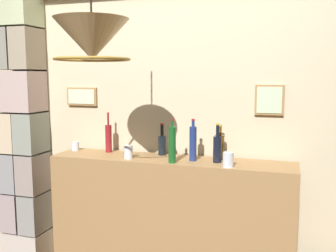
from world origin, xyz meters
The scene contains 13 objects.
panelled_rear_partition centered at (0.00, 1.10, 1.32)m, with size 3.78×0.15×2.49m.
stone_pillar centered at (-1.35, 0.95, 1.22)m, with size 0.37×0.33×2.43m.
bar_shelf_unit centered at (0.00, 0.84, 0.55)m, with size 1.80×0.36×1.10m, color #9E7547.
liquor_bottle_rum centered at (0.34, 0.96, 1.19)m, with size 0.07×0.07×0.25m.
liquor_bottle_mezcal centered at (0.17, 0.84, 1.22)m, with size 0.05×0.05×0.30m.
liquor_bottle_rye centered at (0.35, 0.84, 1.20)m, with size 0.06×0.06×0.28m.
liquor_bottle_scotch centered at (-0.10, 0.96, 1.18)m, with size 0.06×0.06×0.24m.
liquor_bottle_gin centered at (-0.54, 0.94, 1.21)m, with size 0.05×0.05×0.32m.
liquor_bottle_amaro centered at (0.05, 0.73, 1.23)m, with size 0.05×0.05×0.31m.
glass_tumbler_rocks centered at (-0.30, 0.76, 1.14)m, with size 0.06×0.06×0.10m.
glass_tumbler_highball centered at (-0.83, 0.92, 1.13)m, with size 0.06×0.06×0.07m.
glass_tumbler_shot centered at (0.44, 0.72, 1.15)m, with size 0.07×0.07×0.10m.
pendant_lamp centered at (-0.26, 0.19, 1.90)m, with size 0.43×0.43×0.66m.
Camera 1 is at (0.80, -1.75, 1.70)m, focal length 40.46 mm.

